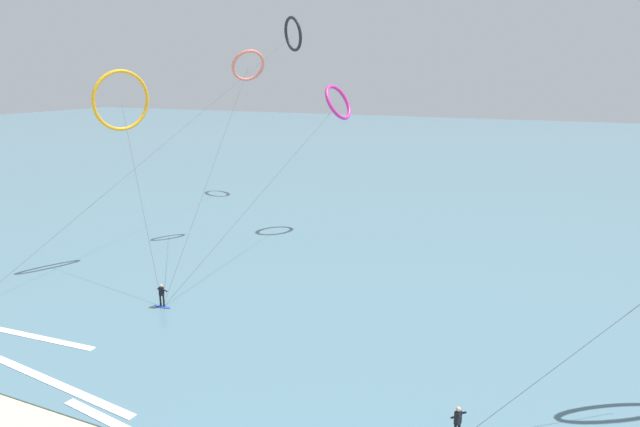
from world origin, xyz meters
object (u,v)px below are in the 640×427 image
Objects in this scene: kite_magenta at (338,102)px; kite_amber at (121,101)px; kite_charcoal at (293,34)px; kite_coral at (248,66)px; surfer_cobalt at (162,297)px; surfer_teal at (457,426)px.

kite_magenta is 21.28m from kite_amber.
kite_coral is (5.95, -21.22, -4.34)m from kite_charcoal.
kite_amber is at bearing 140.21° from surfer_cobalt.
kite_magenta is 9.66m from kite_coral.
surfer_cobalt is 0.10× the size of kite_amber.
kite_coral reaches higher than surfer_cobalt.
surfer_teal is 0.08× the size of kite_coral.
kite_charcoal is (-1.29, 33.41, 7.20)m from kite_amber.
surfer_teal is 38.28m from kite_magenta.
kite_magenta is 0.55× the size of kite_charcoal.
surfer_cobalt is 0.08× the size of kite_coral.
surfer_teal is at bearing -141.24° from kite_magenta.
kite_magenta is (-18.69, 31.01, 12.42)m from surfer_teal.
kite_amber reaches higher than kite_magenta.
kite_coral is (-3.91, 18.91, 15.96)m from surfer_cobalt.
kite_amber is (-30.41, 13.25, 13.11)m from surfer_teal.
kite_amber is at bearing 154.26° from kite_magenta.
kite_coral is at bearing 99.99° from surfer_cobalt.
surfer_cobalt is 25.05m from kite_coral.
kite_amber is 0.79× the size of kite_coral.
kite_coral is at bearing 135.93° from kite_magenta.
kite_amber is (-11.71, -17.75, 0.69)m from kite_magenta.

